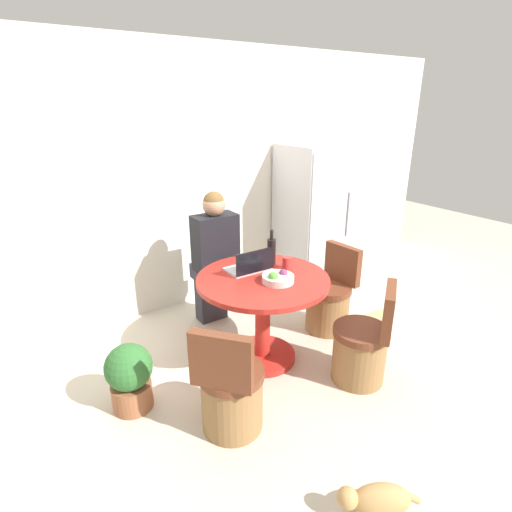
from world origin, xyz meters
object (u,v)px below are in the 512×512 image
at_px(chair_right_side, 329,302).
at_px(potted_plant, 130,376).
at_px(laptop, 250,266).
at_px(handbag, 375,328).
at_px(chair_near_left_corner, 231,394).
at_px(bottle, 271,251).
at_px(refrigerator, 313,217).
at_px(person_seated, 214,254).
at_px(chair_near_right_corner, 362,349).
at_px(fruit_bowl, 278,278).
at_px(dining_table, 263,303).
at_px(cat, 377,500).

distance_m(chair_right_side, potted_plant, 1.92).
distance_m(laptop, handbag, 1.32).
bearing_deg(chair_right_side, chair_near_left_corner, -71.74).
bearing_deg(bottle, refrigerator, 33.92).
height_order(chair_near_left_corner, laptop, laptop).
distance_m(person_seated, bottle, 0.63).
distance_m(chair_near_right_corner, fruit_bowl, 0.85).
height_order(refrigerator, person_seated, refrigerator).
bearing_deg(handbag, fruit_bowl, 167.77).
xyz_separation_m(refrigerator, dining_table, (-1.35, -0.96, -0.29)).
height_order(dining_table, chair_right_side, chair_right_side).
distance_m(dining_table, bottle, 0.46).
distance_m(laptop, bottle, 0.26).
relative_size(chair_near_left_corner, handbag, 2.72).
bearing_deg(bottle, handbag, -35.23).
distance_m(fruit_bowl, cat, 1.55).
bearing_deg(handbag, chair_near_left_corner, -173.33).
xyz_separation_m(chair_right_side, potted_plant, (-1.92, -0.03, -0.01)).
height_order(chair_near_right_corner, laptop, laptop).
height_order(dining_table, fruit_bowl, fruit_bowl).
relative_size(chair_right_side, person_seated, 0.62).
height_order(laptop, bottle, bottle).
bearing_deg(chair_near_right_corner, person_seated, -106.12).
bearing_deg(fruit_bowl, chair_near_left_corner, -148.97).
distance_m(bottle, cat, 1.92).
xyz_separation_m(refrigerator, potted_plant, (-2.46, -0.93, -0.55)).
bearing_deg(dining_table, refrigerator, 35.45).
xyz_separation_m(chair_right_side, laptop, (-0.83, 0.10, 0.52)).
relative_size(bottle, potted_plant, 0.60).
xyz_separation_m(person_seated, laptop, (0.03, -0.59, 0.07)).
bearing_deg(chair_right_side, dining_table, -90.00).
distance_m(dining_table, handbag, 1.14).
bearing_deg(chair_near_right_corner, chair_right_side, -151.26).
relative_size(fruit_bowl, bottle, 0.83).
height_order(bottle, potted_plant, bottle).
relative_size(dining_table, potted_plant, 2.11).
xyz_separation_m(chair_right_side, cat, (-1.09, -1.54, -0.18)).
distance_m(refrigerator, cat, 3.02).
height_order(person_seated, fruit_bowl, person_seated).
bearing_deg(refrigerator, cat, -123.72).
height_order(chair_right_side, chair_near_left_corner, same).
distance_m(chair_near_right_corner, potted_plant, 1.73).
relative_size(chair_right_side, cat, 1.97).
relative_size(cat, handbag, 1.38).
bearing_deg(bottle, chair_right_side, -14.00).
bearing_deg(person_seated, cat, 84.00).
bearing_deg(cat, laptop, -69.69).
relative_size(dining_table, bottle, 3.54).
height_order(dining_table, chair_near_left_corner, chair_near_left_corner).
relative_size(chair_near_left_corner, bottle, 2.72).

